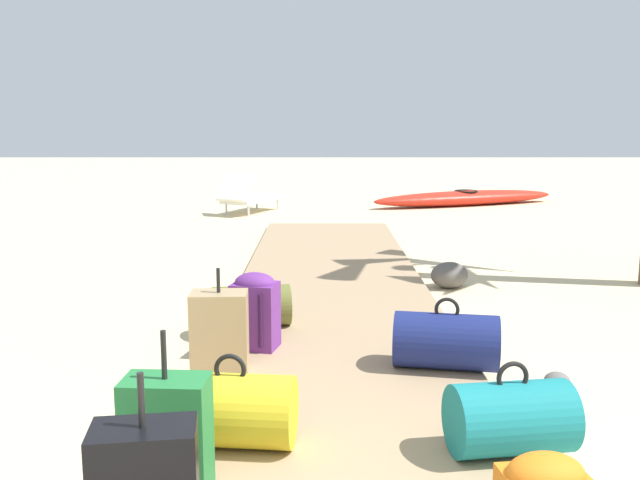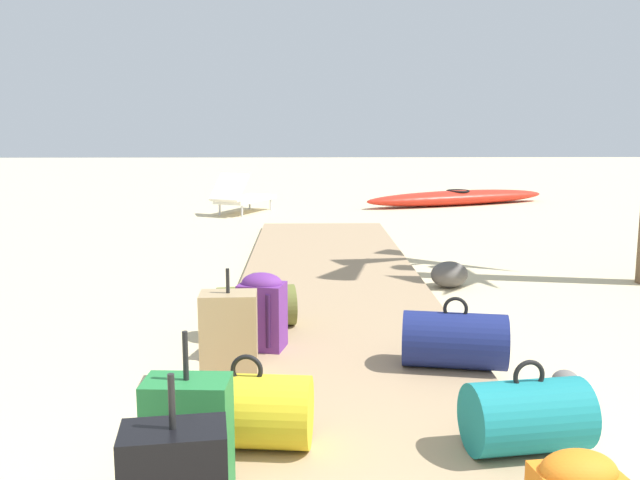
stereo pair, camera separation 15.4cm
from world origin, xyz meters
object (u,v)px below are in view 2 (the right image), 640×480
object	(u,v)px
backpack_purple	(262,309)
lounge_chair	(242,196)
duffel_bag_teal	(527,416)
duffel_bag_navy	(454,340)
suitcase_green	(188,439)
duffel_bag_olive	(256,306)
duffel_bag_yellow	(248,410)
kayak	(458,198)
suitcase_tan	(229,333)

from	to	relation	value
backpack_purple	lounge_chair	size ratio (longest dim) A/B	0.34
duffel_bag_teal	backpack_purple	bearing A→B (deg)	130.88
duffel_bag_navy	suitcase_green	xyz separation A→B (m)	(-1.50, -1.59, 0.08)
backpack_purple	duffel_bag_navy	distance (m)	1.38
duffel_bag_teal	duffel_bag_olive	distance (m)	2.63
lounge_chair	duffel_bag_yellow	bearing A→B (deg)	-84.66
duffel_bag_navy	lounge_chair	bearing A→B (deg)	104.21
duffel_bag_teal	lounge_chair	world-z (taller)	lounge_chair
duffel_bag_yellow	kayak	world-z (taller)	duffel_bag_yellow
duffel_bag_teal	suitcase_tan	world-z (taller)	suitcase_tan
suitcase_tan	backpack_purple	distance (m)	0.54
duffel_bag_teal	suitcase_tan	size ratio (longest dim) A/B	0.91
duffel_bag_navy	lounge_chair	xyz separation A→B (m)	(-2.20, 8.69, 0.06)
duffel_bag_yellow	kayak	bearing A→B (deg)	72.46
suitcase_tan	backpack_purple	bearing A→B (deg)	70.06
backpack_purple	kayak	xyz separation A→B (m)	(3.53, 9.57, -0.22)
duffel_bag_olive	duffel_bag_navy	distance (m)	1.69
suitcase_tan	lounge_chair	bearing A→B (deg)	94.64
suitcase_tan	lounge_chair	world-z (taller)	lounge_chair
suitcase_tan	kayak	size ratio (longest dim) A/B	0.16
suitcase_tan	lounge_chair	size ratio (longest dim) A/B	0.42
duffel_bag_teal	duffel_bag_navy	xyz separation A→B (m)	(-0.10, 1.20, 0.01)
suitcase_green	duffel_bag_teal	bearing A→B (deg)	13.83
suitcase_green	suitcase_tan	bearing A→B (deg)	89.63
backpack_purple	duffel_bag_olive	bearing A→B (deg)	98.68
suitcase_green	lounge_chair	distance (m)	10.31
duffel_bag_olive	suitcase_tan	size ratio (longest dim) A/B	0.96
duffel_bag_teal	duffel_bag_navy	bearing A→B (deg)	94.84
duffel_bag_yellow	suitcase_tan	bearing A→B (deg)	101.20
duffel_bag_yellow	lounge_chair	distance (m)	9.84
duffel_bag_olive	backpack_purple	distance (m)	0.56
duffel_bag_navy	lounge_chair	distance (m)	8.97
backpack_purple	suitcase_green	world-z (taller)	suitcase_green
backpack_purple	duffel_bag_yellow	distance (m)	1.54
suitcase_tan	duffel_bag_yellow	distance (m)	1.05
duffel_bag_olive	lounge_chair	world-z (taller)	lounge_chair
duffel_bag_teal	suitcase_green	xyz separation A→B (m)	(-1.60, -0.39, 0.09)
duffel_bag_yellow	duffel_bag_teal	bearing A→B (deg)	-3.65
suitcase_green	duffel_bag_yellow	bearing A→B (deg)	66.12
duffel_bag_olive	duffel_bag_yellow	bearing A→B (deg)	-87.17
duffel_bag_teal	kayak	bearing A→B (deg)	79.26
duffel_bag_teal	lounge_chair	size ratio (longest dim) A/B	0.39
suitcase_tan	suitcase_green	size ratio (longest dim) A/B	0.93
suitcase_tan	backpack_purple	xyz separation A→B (m)	(0.18, 0.51, 0.02)
suitcase_tan	duffel_bag_navy	xyz separation A→B (m)	(1.49, 0.08, -0.08)
duffel_bag_olive	duffel_bag_yellow	xyz separation A→B (m)	(0.10, -2.08, 0.02)
duffel_bag_olive	suitcase_green	xyz separation A→B (m)	(-0.11, -2.56, 0.10)
duffel_bag_navy	lounge_chair	size ratio (longest dim) A/B	0.45
lounge_chair	kayak	size ratio (longest dim) A/B	0.39
suitcase_tan	duffel_bag_yellow	bearing A→B (deg)	-78.80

